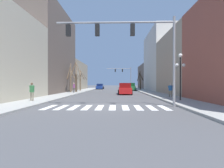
{
  "coord_description": "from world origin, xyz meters",
  "views": [
    {
      "loc": [
        0.74,
        -12.81,
        1.71
      ],
      "look_at": [
        -0.46,
        31.71,
        1.48
      ],
      "focal_mm": 28.0,
      "sensor_mm": 36.0,
      "label": 1
    }
  ],
  "objects": [
    {
      "name": "street_tree_left_mid",
      "position": [
        -6.84,
        23.67,
        2.2
      ],
      "size": [
        1.86,
        2.07,
        4.39
      ],
      "color": "brown",
      "rests_on": "sidewalk_left"
    },
    {
      "name": "crosswalk_stripes",
      "position": [
        0.0,
        -0.6,
        0.0
      ],
      "size": [
        8.55,
        2.6,
        0.01
      ],
      "color": "white",
      "rests_on": "ground_plane"
    },
    {
      "name": "car_parked_left_mid",
      "position": [
        4.03,
        27.48,
        0.81
      ],
      "size": [
        1.97,
        4.32,
        1.75
      ],
      "rotation": [
        0.0,
        0.0,
        1.57
      ],
      "color": "#236B38",
      "rests_on": "ground_plane"
    },
    {
      "name": "building_row_left",
      "position": [
        -11.05,
        15.86,
        5.36
      ],
      "size": [
        6.0,
        45.51,
        13.96
      ],
      "color": "#BCB299",
      "rests_on": "ground_plane"
    },
    {
      "name": "car_parked_right_far",
      "position": [
        1.99,
        14.05,
        0.81
      ],
      "size": [
        2.1,
        4.82,
        1.73
      ],
      "rotation": [
        0.0,
        0.0,
        1.57
      ],
      "color": "red",
      "rests_on": "ground_plane"
    },
    {
      "name": "pedestrian_on_right_sidewalk",
      "position": [
        -6.75,
        2.39,
        1.1
      ],
      "size": [
        0.65,
        0.39,
        1.61
      ],
      "rotation": [
        0.0,
        0.0,
        5.8
      ],
      "color": "#7A705B",
      "rests_on": "sidewalk_left"
    },
    {
      "name": "street_tree_right_near",
      "position": [
        6.5,
        29.89,
        2.32
      ],
      "size": [
        1.54,
        1.73,
        4.53
      ],
      "color": "#473828",
      "rests_on": "sidewalk_right"
    },
    {
      "name": "building_row_right",
      "position": [
        11.05,
        20.66,
        5.16
      ],
      "size": [
        6.0,
        53.85,
        13.23
      ],
      "color": "#934C3D",
      "rests_on": "ground_plane"
    },
    {
      "name": "traffic_signal_far",
      "position": [
        2.84,
        38.51,
        4.64
      ],
      "size": [
        7.12,
        0.28,
        6.37
      ],
      "color": "gray",
      "rests_on": "ground_plane"
    },
    {
      "name": "traffic_signal_near",
      "position": [
        1.69,
        -0.08,
        4.93
      ],
      "size": [
        8.65,
        0.28,
        6.53
      ],
      "color": "gray",
      "rests_on": "ground_plane"
    },
    {
      "name": "sidewalk_right",
      "position": [
        6.6,
        0.0,
        0.07
      ],
      "size": [
        2.91,
        90.0,
        0.15
      ],
      "color": "#9E9E99",
      "rests_on": "ground_plane"
    },
    {
      "name": "sidewalk_left",
      "position": [
        -6.6,
        0.0,
        0.07
      ],
      "size": [
        2.91,
        90.0,
        0.15
      ],
      "color": "#9E9E99",
      "rests_on": "ground_plane"
    },
    {
      "name": "ground_plane",
      "position": [
        0.0,
        0.0,
        0.0
      ],
      "size": [
        240.0,
        240.0,
        0.0
      ],
      "primitive_type": "plane",
      "color": "#4C4C4F"
    },
    {
      "name": "car_driving_away_lane",
      "position": [
        -3.99,
        36.43,
        0.72
      ],
      "size": [
        2.07,
        4.61,
        1.53
      ],
      "rotation": [
        0.0,
        0.0,
        1.57
      ],
      "color": "navy",
      "rests_on": "ground_plane"
    },
    {
      "name": "street_lamp_right_corner",
      "position": [
        6.57,
        3.31,
        3.18
      ],
      "size": [
        0.95,
        0.36,
        4.27
      ],
      "color": "black",
      "rests_on": "sidewalk_right"
    },
    {
      "name": "pedestrian_waiting_at_curb",
      "position": [
        6.76,
        6.83,
        1.06
      ],
      "size": [
        0.5,
        0.55,
        1.54
      ],
      "rotation": [
        0.0,
        0.0,
        2.3
      ],
      "color": "#7A705B",
      "rests_on": "sidewalk_right"
    },
    {
      "name": "street_tree_right_far",
      "position": [
        -6.59,
        18.19,
        2.81
      ],
      "size": [
        2.62,
        2.2,
        5.51
      ],
      "color": "brown",
      "rests_on": "sidewalk_left"
    },
    {
      "name": "pedestrian_near_right_corner",
      "position": [
        -6.28,
        15.66,
        1.12
      ],
      "size": [
        0.36,
        0.68,
        1.64
      ],
      "rotation": [
        0.0,
        0.0,
        5.13
      ],
      "color": "#4C4C51",
      "rests_on": "sidewalk_left"
    },
    {
      "name": "street_tree_right_mid",
      "position": [
        -7.18,
        16.78,
        2.46
      ],
      "size": [
        1.84,
        3.25,
        4.95
      ],
      "color": "brown",
      "rests_on": "sidewalk_left"
    }
  ]
}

